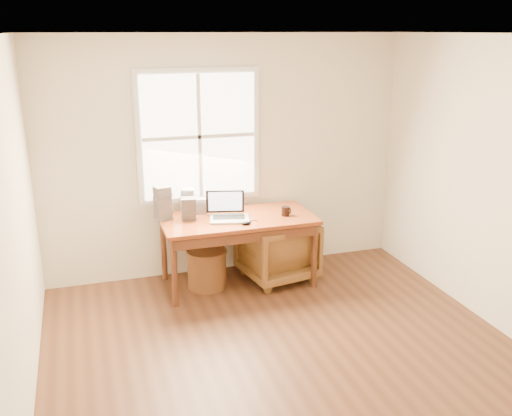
# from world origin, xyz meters

# --- Properties ---
(room_shell) EXTENTS (4.04, 4.54, 2.64)m
(room_shell) POSITION_xyz_m (-0.02, 0.16, 1.32)
(room_shell) COLOR #55301D
(room_shell) RESTS_ON ground
(desk) EXTENTS (1.60, 0.80, 0.04)m
(desk) POSITION_xyz_m (0.00, 1.80, 0.73)
(desk) COLOR brown
(desk) RESTS_ON room_shell
(armchair) EXTENTS (0.84, 0.86, 0.67)m
(armchair) POSITION_xyz_m (0.44, 1.80, 0.34)
(armchair) COLOR brown
(armchair) RESTS_ON room_shell
(wicker_stool) EXTENTS (0.48, 0.48, 0.41)m
(wicker_stool) POSITION_xyz_m (-0.34, 1.80, 0.20)
(wicker_stool) COLOR brown
(wicker_stool) RESTS_ON room_shell
(laptop) EXTENTS (0.45, 0.46, 0.28)m
(laptop) POSITION_xyz_m (-0.10, 1.73, 0.89)
(laptop) COLOR #B2B6B9
(laptop) RESTS_ON desk
(mouse) EXTENTS (0.10, 0.06, 0.03)m
(mouse) POSITION_xyz_m (0.02, 1.54, 0.77)
(mouse) COLOR black
(mouse) RESTS_ON desk
(coffee_mug) EXTENTS (0.11, 0.11, 0.10)m
(coffee_mug) POSITION_xyz_m (0.50, 1.70, 0.80)
(coffee_mug) COLOR black
(coffee_mug) RESTS_ON desk
(cd_stack_a) EXTENTS (0.17, 0.16, 0.27)m
(cd_stack_a) POSITION_xyz_m (-0.46, 2.09, 0.88)
(cd_stack_a) COLOR silver
(cd_stack_a) RESTS_ON desk
(cd_stack_b) EXTENTS (0.16, 0.15, 0.23)m
(cd_stack_b) POSITION_xyz_m (-0.50, 1.89, 0.86)
(cd_stack_b) COLOR #242529
(cd_stack_b) RESTS_ON desk
(cd_stack_c) EXTENTS (0.19, 0.17, 0.35)m
(cd_stack_c) POSITION_xyz_m (-0.75, 1.97, 0.92)
(cd_stack_c) COLOR #93929F
(cd_stack_c) RESTS_ON desk
(cd_stack_d) EXTENTS (0.15, 0.13, 0.16)m
(cd_stack_d) POSITION_xyz_m (-0.34, 2.06, 0.83)
(cd_stack_d) COLOR silver
(cd_stack_d) RESTS_ON desk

